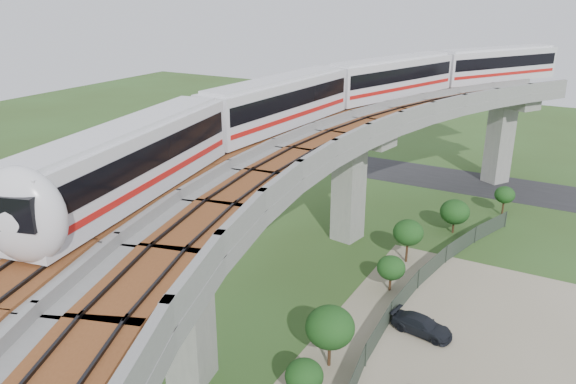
# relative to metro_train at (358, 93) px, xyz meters

# --- Properties ---
(ground) EXTENTS (160.00, 160.00, 0.00)m
(ground) POSITION_rel_metro_train_xyz_m (-1.30, -10.65, -12.31)
(ground) COLOR #344A1D
(ground) RESTS_ON ground
(dirt_lot) EXTENTS (18.00, 26.00, 0.04)m
(dirt_lot) POSITION_rel_metro_train_xyz_m (12.70, -12.65, -12.29)
(dirt_lot) COLOR gray
(dirt_lot) RESTS_ON ground
(asphalt_road) EXTENTS (60.00, 8.00, 0.03)m
(asphalt_road) POSITION_rel_metro_train_xyz_m (-1.30, 19.35, -12.29)
(asphalt_road) COLOR #232326
(asphalt_road) RESTS_ON ground
(viaduct) EXTENTS (19.58, 73.98, 11.40)m
(viaduct) POSITION_rel_metro_train_xyz_m (2.54, -10.65, -3.26)
(viaduct) COLOR #99968E
(viaduct) RESTS_ON ground
(metro_train) EXTENTS (16.69, 60.31, 3.64)m
(metro_train) POSITION_rel_metro_train_xyz_m (0.00, 0.00, 0.00)
(metro_train) COLOR silver
(metro_train) RESTS_ON ground
(fence) EXTENTS (3.87, 38.73, 1.50)m
(fence) POSITION_rel_metro_train_xyz_m (8.45, -10.65, -11.56)
(fence) COLOR #2D382D
(fence) RESTS_ON ground
(tree_0) EXTENTS (1.84, 1.84, 2.78)m
(tree_0) POSITION_rel_metro_train_xyz_m (10.22, 11.49, -10.32)
(tree_0) COLOR #382314
(tree_0) RESTS_ON ground
(tree_1) EXTENTS (2.49, 2.49, 3.01)m
(tree_1) POSITION_rel_metro_train_xyz_m (7.19, 5.17, -10.37)
(tree_1) COLOR #382314
(tree_1) RESTS_ON ground
(tree_2) EXTENTS (2.31, 2.31, 3.47)m
(tree_2) POSITION_rel_metro_train_xyz_m (5.40, -2.13, -9.82)
(tree_2) COLOR #382314
(tree_2) RESTS_ON ground
(tree_3) EXTENTS (1.97, 1.97, 2.62)m
(tree_3) POSITION_rel_metro_train_xyz_m (5.77, -6.90, -10.53)
(tree_3) COLOR #382314
(tree_3) RESTS_ON ground
(tree_4) EXTENTS (2.74, 2.74, 3.68)m
(tree_4) POSITION_rel_metro_train_xyz_m (5.60, -16.49, -9.79)
(tree_4) COLOR #382314
(tree_4) RESTS_ON ground
(tree_5) EXTENTS (1.93, 1.93, 2.75)m
(tree_5) POSITION_rel_metro_train_xyz_m (5.92, -20.12, -10.39)
(tree_5) COLOR #382314
(tree_5) RESTS_ON ground
(car_dark) EXTENTS (3.96, 2.08, 1.09)m
(car_dark) POSITION_rel_metro_train_xyz_m (9.22, -10.93, -11.72)
(car_dark) COLOR black
(car_dark) RESTS_ON dirt_lot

